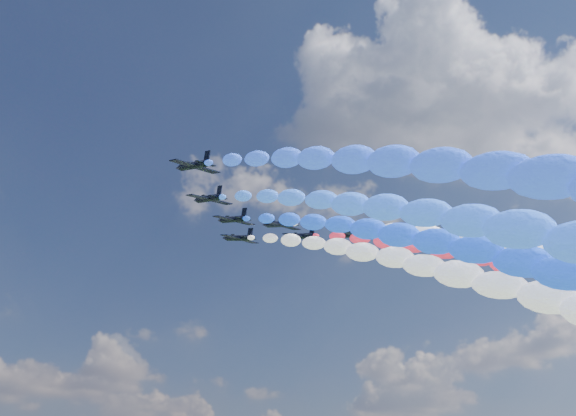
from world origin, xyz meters
TOP-DOWN VIEW (x-y plane):
  - jet_0 at (-29.66, -6.77)m, footprint 9.32×12.64m
  - trail_0 at (-29.66, -58.26)m, footprint 6.13×99.08m
  - jet_1 at (-18.93, 5.29)m, footprint 9.77×12.96m
  - trail_1 at (-18.93, -46.21)m, footprint 6.13×99.08m
  - jet_2 at (-8.28, 12.42)m, footprint 9.30×12.63m
  - trail_2 at (-8.28, -39.08)m, footprint 6.13×99.08m
  - jet_3 at (1.39, 8.78)m, footprint 9.28×12.62m
  - trail_3 at (1.39, -42.71)m, footprint 6.13×99.08m
  - jet_4 at (-0.21, 22.07)m, footprint 9.82×13.00m
  - trail_4 at (-0.21, -29.42)m, footprint 6.13×99.08m
  - jet_5 at (10.18, 12.25)m, footprint 9.88×13.05m
  - trail_5 at (10.18, -39.24)m, footprint 6.13×99.08m
  - jet_6 at (19.42, 3.53)m, footprint 9.78×12.97m
  - trail_6 at (19.42, -47.96)m, footprint 6.13×99.08m
  - jet_7 at (28.41, -5.66)m, footprint 9.75×12.95m

SIDE VIEW (x-z plane):
  - trail_0 at x=-29.66m, z-range 61.91..105.74m
  - trail_1 at x=-18.93m, z-range 61.91..105.74m
  - trail_2 at x=-8.28m, z-range 61.91..105.74m
  - trail_3 at x=1.39m, z-range 61.91..105.74m
  - trail_4 at x=-0.21m, z-range 61.91..105.74m
  - trail_5 at x=10.18m, z-range 61.91..105.74m
  - trail_6 at x=19.42m, z-range 61.91..105.74m
  - jet_0 at x=-29.66m, z-range 101.15..106.67m
  - jet_1 at x=-18.93m, z-range 101.15..106.67m
  - jet_2 at x=-8.28m, z-range 101.15..106.67m
  - jet_3 at x=1.39m, z-range 101.15..106.67m
  - jet_4 at x=-0.21m, z-range 101.15..106.67m
  - jet_5 at x=10.18m, z-range 101.15..106.67m
  - jet_6 at x=19.42m, z-range 101.15..106.67m
  - jet_7 at x=28.41m, z-range 101.15..106.67m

